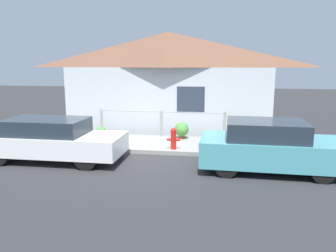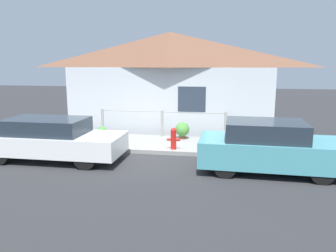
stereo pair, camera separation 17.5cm
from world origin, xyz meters
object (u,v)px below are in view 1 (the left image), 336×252
(car_left, at_px, (51,139))
(potted_plant_corner, at_px, (242,131))
(car_right, at_px, (269,146))
(fire_hydrant, at_px, (174,138))
(potted_plant_by_fence, at_px, (101,132))
(potted_plant_near_hydrant, at_px, (182,130))

(car_left, xyz_separation_m, potted_plant_corner, (5.85, 3.07, -0.20))
(car_right, bearing_deg, car_left, -178.55)
(car_left, xyz_separation_m, fire_hydrant, (3.53, 1.40, -0.15))
(fire_hydrant, xyz_separation_m, potted_plant_corner, (2.32, 1.66, -0.05))
(car_left, xyz_separation_m, potted_plant_by_fence, (0.68, 2.43, -0.27))
(potted_plant_near_hydrant, height_order, potted_plant_by_fence, potted_plant_near_hydrant)
(potted_plant_near_hydrant, distance_m, potted_plant_corner, 2.23)
(fire_hydrant, distance_m, potted_plant_near_hydrant, 1.55)
(fire_hydrant, bearing_deg, potted_plant_corner, 35.66)
(car_right, xyz_separation_m, fire_hydrant, (-2.83, 1.40, -0.18))
(car_right, height_order, fire_hydrant, car_right)
(car_right, distance_m, potted_plant_corner, 3.12)
(fire_hydrant, distance_m, potted_plant_by_fence, 3.03)
(potted_plant_near_hydrant, relative_size, potted_plant_by_fence, 1.33)
(car_right, relative_size, potted_plant_by_fence, 8.11)
(car_left, height_order, fire_hydrant, car_left)
(potted_plant_near_hydrant, bearing_deg, fire_hydrant, -93.47)
(car_left, relative_size, fire_hydrant, 6.01)
(car_left, distance_m, potted_plant_by_fence, 2.53)
(car_right, relative_size, potted_plant_corner, 6.47)
(car_left, relative_size, potted_plant_near_hydrant, 6.86)
(car_right, height_order, potted_plant_near_hydrant, car_right)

